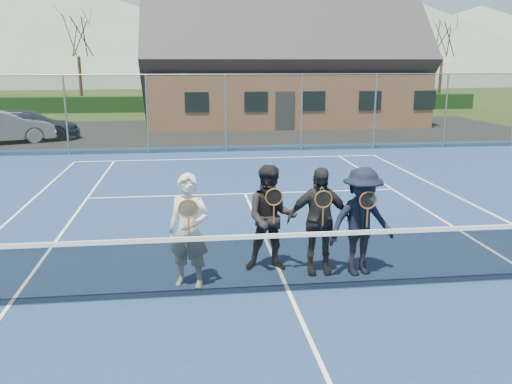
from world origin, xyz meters
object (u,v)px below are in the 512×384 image
Objects in this scene: car_c at (27,125)px; tennis_net at (289,260)px; clubhouse at (282,53)px; player_d at (361,222)px; car_b at (1,127)px; player_b at (271,218)px; player_a at (189,231)px; player_c at (319,220)px.

tennis_net is (8.76, -18.18, -0.13)m from car_c.
clubhouse reaches higher than player_d.
car_b is 0.94× the size of car_c.
player_b is (8.63, -17.21, 0.25)m from car_c.
car_b is 2.40× the size of player_a.
player_b and player_d have the same top height.
clubhouse is 23.59m from player_b.
clubhouse reaches higher than car_b.
player_c is at bearing 167.35° from player_d.
car_c is 19.81m from player_c.
car_b is 19.50m from tennis_net.
tennis_net is 6.49× the size of player_a.
player_d is at bearing 24.08° from tennis_net.
player_b is 1.00× the size of player_c.
car_c is (0.76, 1.16, -0.04)m from car_b.
player_d is at bearing -96.56° from clubhouse.
car_c is 19.25m from player_b.
clubhouse reaches higher than car_c.
player_b reaches higher than car_b.
clubhouse is (13.52, 6.98, 3.28)m from car_b.
player_c is at bearing -98.25° from clubhouse.
player_c is 0.70m from player_d.
player_b is 1.00× the size of player_d.
clubhouse is 8.67× the size of player_c.
player_a and player_b have the same top height.
player_d is (1.43, -0.39, -0.00)m from player_b.
tennis_net is at bearing -172.73° from car_b.
car_b is 18.42m from player_a.
clubhouse is (4.00, 24.00, 3.45)m from tennis_net.
player_a and player_c have the same top height.
player_a is (7.26, -17.74, 0.25)m from car_c.
player_c is (0.63, 0.74, 0.38)m from tennis_net.
clubhouse is at bearing -68.17° from car_c.
tennis_net is 1.04m from player_c.
car_c is 2.56× the size of player_a.
car_b reaches higher than tennis_net.
car_c is at bearing 115.72° from tennis_net.
car_b is at bearing 115.81° from player_a.
car_b is at bearing 144.06° from car_c.
player_b is (1.37, 0.53, -0.00)m from player_a.
car_c is 0.30× the size of clubhouse.
player_b is 1.48m from player_d.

